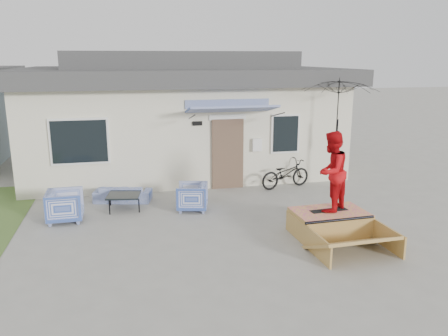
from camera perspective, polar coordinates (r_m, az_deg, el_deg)
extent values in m
plane|color=gray|center=(9.43, 0.59, -10.38)|extent=(90.00, 90.00, 0.00)
cube|color=beige|center=(16.66, -5.64, 5.60)|extent=(10.00, 7.00, 3.00)
cube|color=#393939|center=(16.50, -5.79, 11.63)|extent=(10.80, 7.80, 0.50)
cube|color=#393939|center=(16.49, -5.84, 13.54)|extent=(7.50, 4.50, 0.60)
cube|color=brown|center=(13.47, 0.47, 1.76)|extent=(0.95, 0.08, 2.10)
cube|color=white|center=(13.10, -17.78, 3.21)|extent=(1.60, 0.06, 1.30)
cube|color=white|center=(13.88, 7.74, 4.31)|extent=(0.90, 0.06, 1.20)
cube|color=#274499|center=(12.75, 1.00, 7.46)|extent=(2.50, 1.09, 0.29)
imported|color=#274499|center=(12.71, -12.66, -2.81)|extent=(1.59, 0.78, 0.60)
imported|color=#274499|center=(11.55, -19.44, -4.33)|extent=(0.78, 0.83, 0.85)
imported|color=#274499|center=(11.71, -4.07, -3.48)|extent=(0.86, 0.90, 0.78)
cube|color=black|center=(12.09, -12.49, -4.15)|extent=(0.94, 0.94, 0.40)
imported|color=black|center=(13.75, 7.78, -0.34)|extent=(1.75, 0.97, 1.06)
cylinder|color=black|center=(13.86, 13.91, 1.70)|extent=(0.05, 0.05, 2.10)
imported|color=black|center=(13.74, 14.08, 4.56)|extent=(2.50, 2.36, 0.90)
cube|color=black|center=(10.36, 13.11, -5.16)|extent=(0.87, 0.28, 0.05)
imported|color=#BC0B10|center=(10.11, 13.40, -0.26)|extent=(1.10, 1.07, 1.77)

